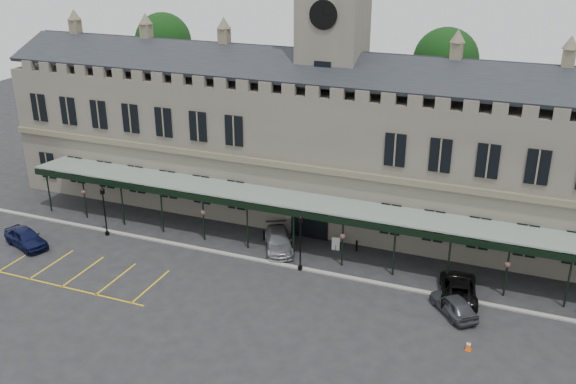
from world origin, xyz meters
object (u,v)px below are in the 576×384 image
at_px(lamp_post_mid, 300,237).
at_px(station_building, 330,147).
at_px(lamp_post_left, 104,207).
at_px(traffic_cone, 469,346).
at_px(clock_tower, 332,71).
at_px(car_taxi, 279,241).
at_px(car_van, 458,288).
at_px(sign_board, 336,244).
at_px(car_right_a, 454,305).
at_px(car_left_a, 26,238).

bearing_deg(lamp_post_mid, station_building, 96.76).
bearing_deg(lamp_post_left, traffic_cone, -9.56).
bearing_deg(clock_tower, car_taxi, -101.07).
relative_size(lamp_post_left, car_van, 0.83).
relative_size(lamp_post_left, lamp_post_mid, 0.94).
bearing_deg(traffic_cone, lamp_post_mid, 157.06).
bearing_deg(clock_tower, sign_board, -66.90).
bearing_deg(car_van, station_building, -47.56).
relative_size(lamp_post_mid, traffic_cone, 7.40).
bearing_deg(car_taxi, sign_board, -7.65).
bearing_deg(car_right_a, clock_tower, -83.57).
distance_m(sign_board, car_taxi, 4.64).
distance_m(lamp_post_mid, sign_board, 4.92).
bearing_deg(car_right_a, lamp_post_left, -42.52).
distance_m(station_building, car_van, 17.42).
height_order(lamp_post_left, car_van, lamp_post_left).
distance_m(clock_tower, lamp_post_left, 22.20).
relative_size(clock_tower, car_van, 4.61).
relative_size(traffic_cone, car_right_a, 0.15).
bearing_deg(car_right_a, lamp_post_mid, -48.70).
xyz_separation_m(car_taxi, car_van, (14.58, -2.09, 0.01)).
bearing_deg(lamp_post_left, lamp_post_mid, 1.47).
xyz_separation_m(sign_board, car_taxi, (-4.36, -1.56, 0.19)).
distance_m(station_building, car_right_a, 18.85).
xyz_separation_m(car_taxi, car_right_a, (14.58, -4.39, -0.03)).
height_order(clock_tower, car_van, clock_tower).
distance_m(traffic_cone, sign_board, 15.21).
xyz_separation_m(station_building, car_right_a, (13.00, -12.38, -5.76)).
bearing_deg(car_taxi, traffic_cone, -54.14).
height_order(car_left_a, car_taxi, car_left_a).
bearing_deg(car_right_a, traffic_cone, 71.88).
height_order(traffic_cone, sign_board, sign_board).
relative_size(station_building, lamp_post_mid, 12.72).
bearing_deg(car_right_a, car_van, -129.77).
bearing_deg(car_left_a, traffic_cone, -71.89).
relative_size(car_left_a, car_taxi, 0.90).
bearing_deg(car_taxi, lamp_post_mid, -69.19).
height_order(lamp_post_left, lamp_post_mid, lamp_post_mid).
bearing_deg(sign_board, lamp_post_left, -174.81).
bearing_deg(station_building, traffic_cone, -48.07).
relative_size(lamp_post_left, car_right_a, 1.07).
xyz_separation_m(traffic_cone, car_left_a, (-35.49, 0.98, 0.47)).
relative_size(sign_board, car_left_a, 0.24).
bearing_deg(car_van, traffic_cone, 94.10).
distance_m(car_van, car_right_a, 2.29).
bearing_deg(car_taxi, car_left_a, 172.98).
height_order(lamp_post_left, car_taxi, lamp_post_left).
distance_m(lamp_post_left, car_van, 29.22).
relative_size(clock_tower, car_left_a, 5.39).
height_order(clock_tower, car_taxi, clock_tower).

